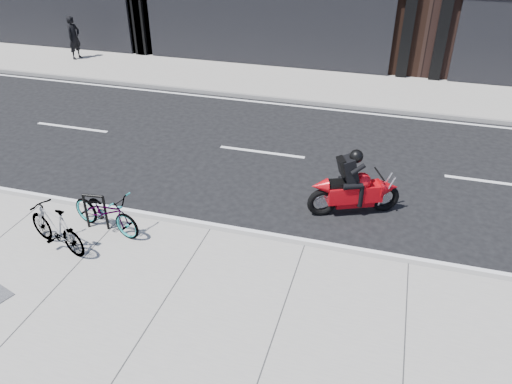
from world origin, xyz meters
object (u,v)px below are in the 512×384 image
(bicycle_rear, at_px, (56,227))
(motorcycle, at_px, (359,188))
(pedestrian, at_px, (74,38))
(bicycle_front, at_px, (106,211))
(bike_rack, at_px, (95,209))

(bicycle_rear, xyz_separation_m, motorcycle, (5.45, 3.11, 0.03))
(motorcycle, xyz_separation_m, pedestrian, (-12.62, 8.40, 0.36))
(bicycle_front, height_order, pedestrian, pedestrian)
(motorcycle, bearing_deg, bicycle_rear, -174.00)
(bike_rack, distance_m, pedestrian, 13.10)
(bike_rack, bearing_deg, bicycle_front, 0.00)
(bicycle_rear, height_order, motorcycle, motorcycle)
(pedestrian, bearing_deg, motorcycle, -115.06)
(bicycle_rear, xyz_separation_m, pedestrian, (-7.17, 11.51, 0.39))
(bike_rack, distance_m, bicycle_front, 0.24)
(bike_rack, height_order, bicycle_rear, bicycle_rear)
(bike_rack, xyz_separation_m, bicycle_front, (0.23, 0.00, -0.03))
(bike_rack, height_order, motorcycle, motorcycle)
(bike_rack, distance_m, bicycle_rear, 0.88)
(bicycle_front, distance_m, pedestrian, 13.24)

